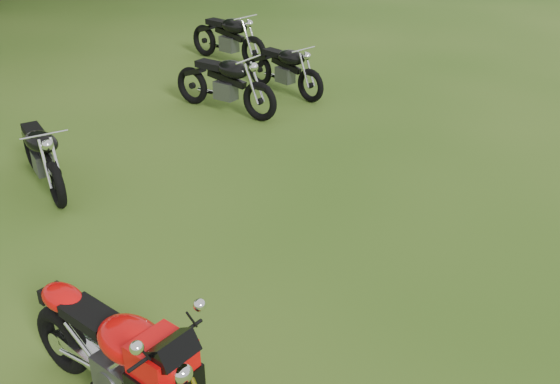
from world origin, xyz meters
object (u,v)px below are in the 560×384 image
Objects in this scene: sport_motorcycle at (118,351)px; vintage_moto_a at (41,153)px; vintage_moto_b at (224,81)px; vintage_moto_c at (284,67)px; vintage_moto_d at (228,36)px.

sport_motorcycle reaches higher than vintage_moto_a.
vintage_moto_a is 0.89× the size of vintage_moto_b.
vintage_moto_a is 0.98× the size of vintage_moto_c.
vintage_moto_a is 4.68m from vintage_moto_c.
vintage_moto_b reaches higher than vintage_moto_a.
sport_motorcycle is at bearing -5.80° from vintage_moto_a.
vintage_moto_d reaches higher than vintage_moto_b.
sport_motorcycle reaches higher than vintage_moto_b.
vintage_moto_d is at bearing 129.73° from vintage_moto_a.
vintage_moto_b is at bearing 126.73° from sport_motorcycle.
vintage_moto_a is 0.86× the size of vintage_moto_d.
vintage_moto_d reaches higher than vintage_moto_c.
sport_motorcycle is 6.30m from vintage_moto_b.
vintage_moto_c reaches higher than vintage_moto_a.
vintage_moto_a is at bearing -92.01° from vintage_moto_b.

